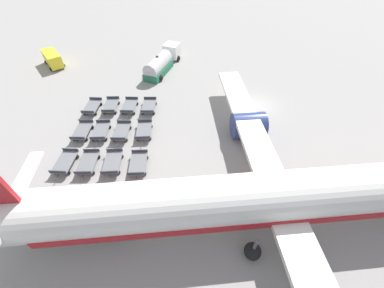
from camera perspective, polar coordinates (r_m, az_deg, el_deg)
The scene contains 21 objects.
ground_plane at distance 32.28m, azimuth 15.69°, elevation 8.99°, with size 500.00×500.00×0.00m, color gray.
airplane at distance 19.44m, azimuth 24.00°, elevation -11.39°, with size 39.41×46.58×12.61m.
fuel_tanker_primary at distance 39.00m, azimuth -7.40°, elevation 18.95°, with size 9.74×6.06×2.90m.
service_van at distance 46.00m, azimuth -30.73°, elevation 17.36°, with size 4.93×4.17×2.14m.
baggage_dolly_row_near_col_a at distance 32.58m, azimuth -23.02°, elevation 8.31°, with size 3.75×2.00×0.92m.
baggage_dolly_row_near_col_b at distance 29.19m, azimuth -25.02°, elevation 2.88°, with size 3.74×1.93×0.92m.
baggage_dolly_row_near_col_c at distance 26.38m, azimuth -28.38°, elevation -3.90°, with size 3.75×2.00×0.92m.
baggage_dolly_row_near_col_d at distance 23.92m, azimuth -32.39°, elevation -12.62°, with size 3.73×1.91×0.92m.
baggage_dolly_row_mid_a_col_a at distance 31.93m, azimuth -19.05°, elevation 8.76°, with size 3.71×1.85×0.92m.
baggage_dolly_row_mid_a_col_b at distance 28.38m, azimuth -21.21°, elevation 2.96°, with size 3.70×1.81×0.92m.
baggage_dolly_row_mid_a_col_c at distance 25.34m, azimuth -23.91°, elevation -4.18°, with size 3.72×1.86×0.92m.
baggage_dolly_row_mid_a_col_d at distance 22.78m, azimuth -27.18°, elevation -13.23°, with size 3.75×1.98×0.92m.
baggage_dolly_row_mid_b_col_a at distance 31.17m, azimuth -14.88°, elevation 8.86°, with size 3.74×1.96×0.92m.
baggage_dolly_row_mid_b_col_b at distance 27.55m, azimuth -16.71°, elevation 2.91°, with size 3.74×1.93×0.92m.
baggage_dolly_row_mid_b_col_c at distance 24.49m, azimuth -18.70°, elevation -4.26°, with size 3.69×1.78×0.92m.
baggage_dolly_row_mid_b_col_d at distance 21.88m, azimuth -21.24°, elevation -13.50°, with size 3.69×1.78×0.92m.
baggage_dolly_row_far_col_a at distance 30.63m, azimuth -10.41°, elevation 9.00°, with size 3.73×1.91×0.92m.
baggage_dolly_row_far_col_b at distance 27.06m, azimuth -11.54°, elevation 3.21°, with size 3.69×1.79×0.92m.
baggage_dolly_row_far_col_c at distance 23.70m, azimuth -12.90°, elevation -4.66°, with size 3.70×1.82×0.92m.
baggage_dolly_row_far_col_d at distance 21.14m, azimuth -15.71°, elevation -14.28°, with size 3.74×1.95×0.92m.
stand_guidance_stripe at distance 20.48m, azimuth -6.71°, elevation -17.76°, with size 0.70×31.53×0.01m.
Camera 1 is at (24.54, -10.58, 18.10)m, focal length 22.00 mm.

